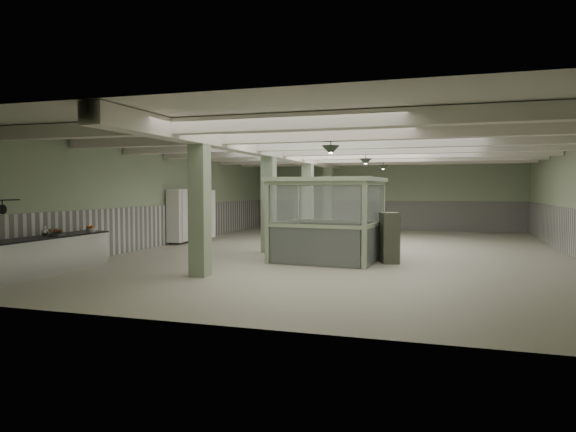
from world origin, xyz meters
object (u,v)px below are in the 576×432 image
(walkin_cooler, at_px, (187,217))
(filing_cabinet, at_px, (389,238))
(prep_counter, at_px, (34,256))
(guard_booth, at_px, (327,204))

(walkin_cooler, distance_m, filing_cabinet, 8.93)
(prep_counter, bearing_deg, walkin_cooler, 90.60)
(walkin_cooler, height_order, filing_cabinet, walkin_cooler)
(walkin_cooler, relative_size, filing_cabinet, 1.52)
(prep_counter, height_order, guard_booth, guard_booth)
(walkin_cooler, height_order, guard_booth, guard_booth)
(prep_counter, distance_m, guard_booth, 7.90)
(prep_counter, height_order, filing_cabinet, filing_cabinet)
(prep_counter, height_order, walkin_cooler, walkin_cooler)
(prep_counter, xyz_separation_m, walkin_cooler, (-0.08, 8.00, 0.55))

